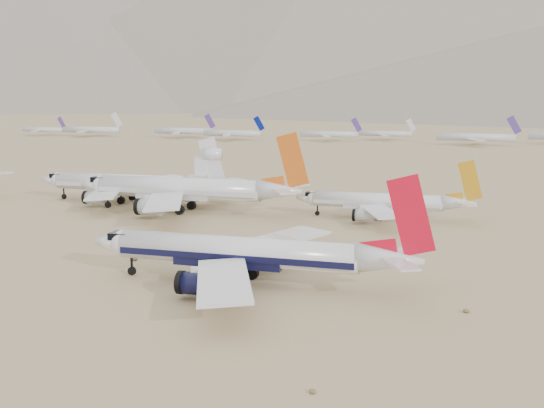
# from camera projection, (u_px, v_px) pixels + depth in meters

# --- Properties ---
(ground) EXTENTS (7000.00, 7000.00, 0.00)m
(ground) POSITION_uv_depth(u_px,v_px,m) (283.00, 300.00, 94.27)
(ground) COLOR #9B825A
(ground) RESTS_ON ground
(main_airliner) EXTENTS (49.72, 48.57, 17.55)m
(main_airliner) POSITION_uv_depth(u_px,v_px,m) (250.00, 253.00, 100.91)
(main_airliner) COLOR white
(main_airliner) RESTS_ON ground
(row2_gold_tail) EXTENTS (39.46, 38.59, 14.05)m
(row2_gold_tail) POSITION_uv_depth(u_px,v_px,m) (384.00, 202.00, 154.31)
(row2_gold_tail) COLOR white
(row2_gold_tail) RESTS_ON ground
(row2_orange_tail) EXTENTS (55.24, 54.04, 19.70)m
(row2_orange_tail) POSITION_uv_depth(u_px,v_px,m) (188.00, 189.00, 162.74)
(row2_orange_tail) COLOR white
(row2_orange_tail) RESTS_ON ground
(row2_white_trijet) EXTENTS (49.78, 48.65, 17.64)m
(row2_white_trijet) POSITION_uv_depth(u_px,v_px,m) (131.00, 183.00, 177.61)
(row2_white_trijet) COLOR white
(row2_white_trijet) RESTS_ON ground
(distant_storage_row) EXTENTS (563.25, 65.16, 14.74)m
(distant_storage_row) POSITION_uv_depth(u_px,v_px,m) (458.00, 136.00, 386.32)
(distant_storage_row) COLOR silver
(distant_storage_row) RESTS_ON ground
(mountain_range) EXTENTS (7354.00, 3024.00, 470.00)m
(mountain_range) POSITION_uv_depth(u_px,v_px,m) (501.00, 23.00, 1602.26)
(mountain_range) COLOR slate
(mountain_range) RESTS_ON ground
(desert_scrub) EXTENTS (233.60, 121.67, 0.63)m
(desert_scrub) POSITION_uv_depth(u_px,v_px,m) (61.00, 336.00, 79.37)
(desert_scrub) COLOR brown
(desert_scrub) RESTS_ON ground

